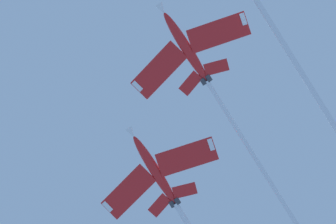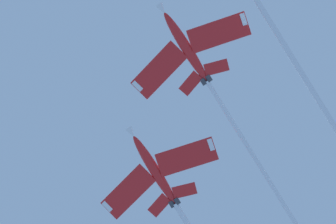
% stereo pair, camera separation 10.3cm
% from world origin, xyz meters
% --- Properties ---
extents(jet_second, '(40.91, 32.41, 13.23)m').
position_xyz_m(jet_second, '(-5.94, 18.16, 106.54)').
color(jet_second, red).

